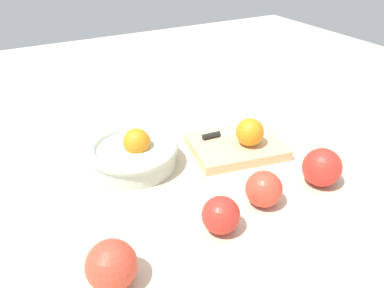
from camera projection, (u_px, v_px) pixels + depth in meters
The scene contains 9 objects.
ground_plane at pixel (197, 172), 0.85m from camera, with size 2.40×2.40×0.00m, color beige.
bowl at pixel (134, 153), 0.85m from camera, with size 0.20×0.20×0.09m.
cutting_board at pixel (236, 146), 0.92m from camera, with size 0.21×0.16×0.02m, color #DBB77F.
orange_on_board at pixel (250, 132), 0.89m from camera, with size 0.07×0.07×0.07m, color orange.
knife at pixel (223, 134), 0.94m from camera, with size 0.16×0.03×0.01m.
apple_front_right at pixel (322, 167), 0.79m from camera, with size 0.08×0.08×0.08m, color red.
apple_front_left at pixel (112, 265), 0.57m from camera, with size 0.08×0.08×0.08m, color #D6422D.
apple_front_right_2 at pixel (264, 189), 0.74m from camera, with size 0.07×0.07×0.07m, color #D6422D.
apple_front_left_2 at pixel (221, 215), 0.67m from camera, with size 0.07×0.07×0.07m, color red.
Camera 1 is at (-0.35, -0.61, 0.48)m, focal length 35.84 mm.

